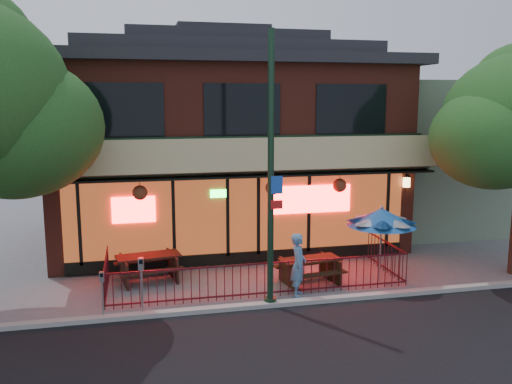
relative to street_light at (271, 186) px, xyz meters
The scene contains 12 objects.
ground 3.17m from the street_light, 90.34° to the left, with size 80.00×80.00×0.00m, color gray.
curb 3.09m from the street_light, 91.40° to the right, with size 80.00×0.25×0.12m, color #999993.
restaurant_building 7.58m from the street_light, 90.02° to the left, with size 12.96×9.49×8.05m.
neighbor_building 12.11m from the street_light, 42.01° to the left, with size 6.00×7.00×6.00m, color slate.
patio_fence 2.68m from the street_light, 90.15° to the left, with size 8.44×2.62×1.00m.
street_light is the anchor object (origin of this frame).
picnic_table_left 4.82m from the street_light, 138.62° to the left, with size 2.06×1.70×0.79m.
picnic_table_right 3.38m from the street_light, 42.41° to the left, with size 1.93×1.59×0.75m.
patio_umbrella 3.95m from the street_light, 17.04° to the left, with size 2.00×1.99×2.28m.
pedestrian 2.50m from the street_light, 28.85° to the left, with size 0.64×0.42×1.75m, color #5787AE.
parking_meter_near 3.90m from the street_light, behind, with size 0.15×0.13×1.49m.
parking_meter_far 4.81m from the street_light, behind, with size 0.11×0.10×1.21m.
Camera 1 is at (-3.34, -13.43, 5.29)m, focal length 38.00 mm.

